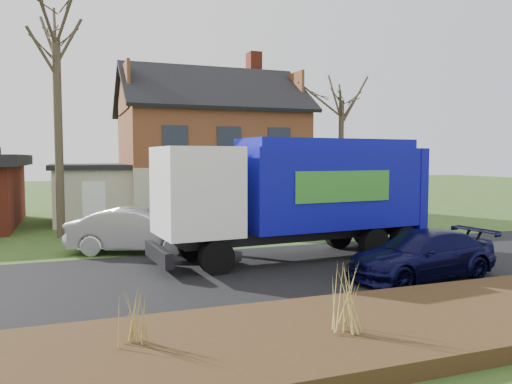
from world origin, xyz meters
name	(u,v)px	position (x,y,z in m)	size (l,w,h in m)	color
ground	(269,272)	(0.00, 0.00, 0.00)	(120.00, 120.00, 0.00)	#2B4B19
road	(269,272)	(0.00, 0.00, 0.01)	(80.00, 7.00, 0.02)	black
mulch_verge	(380,328)	(0.00, -5.30, 0.15)	(80.00, 3.50, 0.30)	black
main_house	(200,142)	(1.49, 13.91, 4.03)	(12.95, 8.95, 9.26)	#BEB199
garbage_truck	(301,190)	(1.63, 1.41, 2.16)	(8.93, 3.07, 3.75)	black
silver_sedan	(138,230)	(-3.06, 4.19, 0.74)	(1.57, 4.51, 1.48)	#A8AAB0
navy_wagon	(422,255)	(3.51, -2.02, 0.62)	(1.74, 4.29, 1.24)	#0B0B33
tree_front_west	(55,9)	(-5.55, 8.52, 8.92)	(3.64, 3.64, 10.83)	#443929
tree_front_east	(342,81)	(8.36, 10.69, 7.18)	(3.18, 3.18, 8.83)	#443929
tree_back	(185,76)	(2.18, 20.72, 8.61)	(3.26, 3.26, 10.33)	#3E2E25
grass_clump_west	(131,318)	(-4.28, -5.01, 0.73)	(0.33, 0.27, 0.86)	#A38A47
grass_clump_mid	(350,300)	(-0.82, -5.64, 0.83)	(0.38, 0.31, 1.06)	tan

